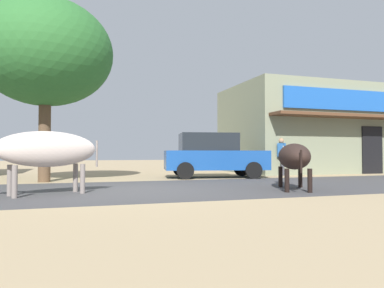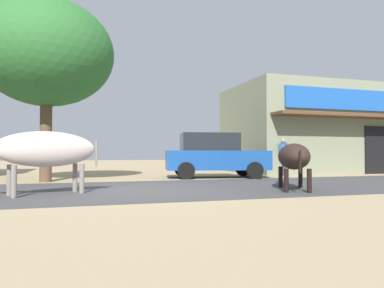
% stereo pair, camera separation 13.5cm
% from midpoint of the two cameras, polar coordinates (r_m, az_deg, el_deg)
% --- Properties ---
extents(ground, '(80.00, 80.00, 0.00)m').
position_cam_midpoint_polar(ground, '(9.22, -8.21, -7.07)').
color(ground, tan).
extents(asphalt_road, '(72.00, 5.27, 0.00)m').
position_cam_midpoint_polar(asphalt_road, '(9.22, -8.21, -7.06)').
color(asphalt_road, '#454446').
rests_on(asphalt_road, ground).
extents(storefront_right_club, '(8.15, 5.97, 4.12)m').
position_cam_midpoint_polar(storefront_right_club, '(19.12, 18.92, 2.09)').
color(storefront_right_club, gray).
rests_on(storefront_right_club, ground).
extents(roadside_tree, '(4.20, 4.20, 5.77)m').
position_cam_midpoint_polar(roadside_tree, '(12.74, -21.56, 13.03)').
color(roadside_tree, brown).
rests_on(roadside_tree, ground).
extents(parked_hatchback_car, '(3.98, 2.31, 1.64)m').
position_cam_midpoint_polar(parked_hatchback_car, '(13.51, 3.81, -1.74)').
color(parked_hatchback_car, '#1A4996').
rests_on(parked_hatchback_car, ground).
extents(cow_near_brown, '(2.68, 1.35, 1.38)m').
position_cam_midpoint_polar(cow_near_brown, '(8.51, -21.80, -0.83)').
color(cow_near_brown, beige).
rests_on(cow_near_brown, ground).
extents(cow_far_dark, '(1.52, 2.48, 1.14)m').
position_cam_midpoint_polar(cow_far_dark, '(9.39, 16.02, -1.95)').
color(cow_far_dark, '#2F211D').
rests_on(cow_far_dark, ground).
extents(pedestrian_by_shop, '(0.45, 0.61, 1.52)m').
position_cam_midpoint_polar(pedestrian_by_shop, '(15.10, 14.36, -1.51)').
color(pedestrian_by_shop, '#3F3F47').
rests_on(pedestrian_by_shop, ground).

